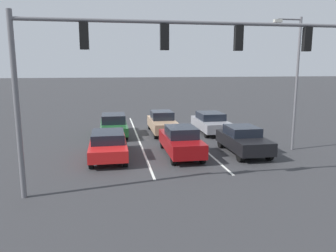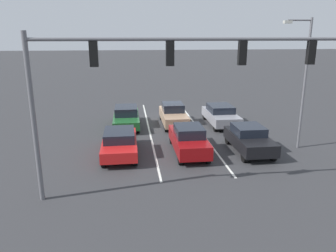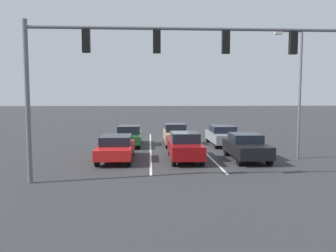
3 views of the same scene
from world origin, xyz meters
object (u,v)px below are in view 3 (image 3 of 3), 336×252
at_px(car_darkgreen_rightlane_second, 129,135).
at_px(car_gray_leftlane_second, 223,135).
at_px(car_black_leftlane_front, 246,147).
at_px(car_red_rightlane_front, 116,147).
at_px(street_lamp_left_shoulder, 297,85).
at_px(car_maroon_midlane_front, 185,146).
at_px(traffic_signal_gantry, 141,56).
at_px(car_tan_midlane_second, 176,135).

bearing_deg(car_darkgreen_rightlane_second, car_gray_leftlane_second, 177.62).
bearing_deg(car_darkgreen_rightlane_second, car_black_leftlane_front, 138.42).
distance_m(car_red_rightlane_front, car_darkgreen_rightlane_second, 5.98).
bearing_deg(car_gray_leftlane_second, street_lamp_left_shoulder, 117.92).
height_order(car_red_rightlane_front, car_maroon_midlane_front, car_maroon_midlane_front).
bearing_deg(car_red_rightlane_front, traffic_signal_gantry, 107.79).
relative_size(car_maroon_midlane_front, car_tan_midlane_second, 1.01).
distance_m(car_red_rightlane_front, car_black_leftlane_front, 7.52).
relative_size(car_tan_midlane_second, street_lamp_left_shoulder, 0.61).
height_order(car_black_leftlane_front, car_tan_midlane_second, car_tan_midlane_second).
height_order(car_darkgreen_rightlane_second, street_lamp_left_shoulder, street_lamp_left_shoulder).
relative_size(car_darkgreen_rightlane_second, traffic_signal_gantry, 0.36).
xyz_separation_m(car_maroon_midlane_front, traffic_signal_gantry, (2.38, 4.77, 4.51)).
bearing_deg(traffic_signal_gantry, car_darkgreen_rightlane_second, -83.65).
height_order(car_gray_leftlane_second, street_lamp_left_shoulder, street_lamp_left_shoulder).
bearing_deg(car_gray_leftlane_second, car_red_rightlane_front, 37.07).
height_order(car_black_leftlane_front, street_lamp_left_shoulder, street_lamp_left_shoulder).
relative_size(car_red_rightlane_front, traffic_signal_gantry, 0.35).
bearing_deg(car_maroon_midlane_front, car_red_rightlane_front, -2.11).
relative_size(car_black_leftlane_front, car_maroon_midlane_front, 0.90).
distance_m(car_gray_leftlane_second, car_darkgreen_rightlane_second, 7.14).
height_order(car_red_rightlane_front, traffic_signal_gantry, traffic_signal_gantry).
distance_m(car_red_rightlane_front, car_maroon_midlane_front, 3.96).
relative_size(car_maroon_midlane_front, street_lamp_left_shoulder, 0.61).
bearing_deg(car_maroon_midlane_front, car_gray_leftlane_second, -121.37).
distance_m(car_black_leftlane_front, traffic_signal_gantry, 8.74).
relative_size(car_red_rightlane_front, street_lamp_left_shoulder, 0.61).
relative_size(car_tan_midlane_second, traffic_signal_gantry, 0.34).
xyz_separation_m(car_tan_midlane_second, traffic_signal_gantry, (2.33, 10.93, 4.54)).
distance_m(car_black_leftlane_front, car_maroon_midlane_front, 3.56).
bearing_deg(car_darkgreen_rightlane_second, car_maroon_midlane_front, 120.45).
bearing_deg(street_lamp_left_shoulder, car_red_rightlane_front, -0.44).
bearing_deg(car_darkgreen_rightlane_second, car_red_rightlane_front, 86.49).
distance_m(car_red_rightlane_front, traffic_signal_gantry, 6.89).
xyz_separation_m(car_black_leftlane_front, car_maroon_midlane_front, (3.55, -0.23, 0.03)).
bearing_deg(car_black_leftlane_front, car_tan_midlane_second, -60.60).
bearing_deg(car_red_rightlane_front, car_maroon_midlane_front, 177.89).
bearing_deg(car_maroon_midlane_front, traffic_signal_gantry, 63.48).
relative_size(car_red_rightlane_front, car_maroon_midlane_front, 1.00).
xyz_separation_m(car_gray_leftlane_second, car_darkgreen_rightlane_second, (7.14, -0.30, -0.00)).
distance_m(traffic_signal_gantry, street_lamp_left_shoulder, 10.24).
xyz_separation_m(car_red_rightlane_front, car_gray_leftlane_second, (-7.50, -5.67, 0.00)).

